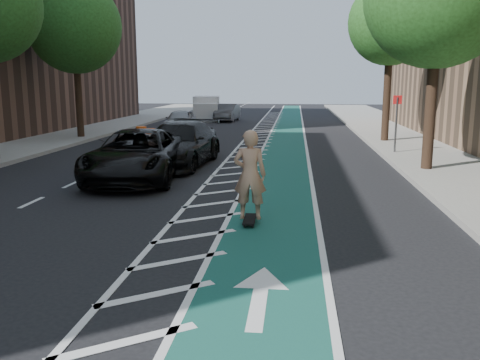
# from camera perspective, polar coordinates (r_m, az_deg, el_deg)

# --- Properties ---
(ground) EXTENTS (120.00, 120.00, 0.00)m
(ground) POSITION_cam_1_polar(r_m,az_deg,el_deg) (10.61, -13.18, -5.98)
(ground) COLOR black
(ground) RESTS_ON ground
(bike_lane) EXTENTS (2.00, 90.00, 0.01)m
(bike_lane) POSITION_cam_1_polar(r_m,az_deg,el_deg) (19.79, 4.81, 2.16)
(bike_lane) COLOR #164F41
(bike_lane) RESTS_ON ground
(buffer_strip) EXTENTS (1.40, 90.00, 0.01)m
(buffer_strip) POSITION_cam_1_polar(r_m,az_deg,el_deg) (19.88, 0.48, 2.24)
(buffer_strip) COLOR silver
(buffer_strip) RESTS_ON ground
(sidewalk_right) EXTENTS (5.00, 90.00, 0.15)m
(sidewalk_right) POSITION_cam_1_polar(r_m,az_deg,el_deg) (20.68, 23.13, 1.88)
(sidewalk_right) COLOR gray
(sidewalk_right) RESTS_ON ground
(curb_right) EXTENTS (0.12, 90.00, 0.16)m
(curb_right) POSITION_cam_1_polar(r_m,az_deg,el_deg) (20.10, 16.44, 2.09)
(curb_right) COLOR gray
(curb_right) RESTS_ON ground
(curb_left) EXTENTS (0.12, 90.00, 0.16)m
(curb_left) POSITION_cam_1_polar(r_m,az_deg,el_deg) (22.39, -21.87, 2.63)
(curb_left) COLOR gray
(curb_left) RESTS_ON ground
(tree_r_d) EXTENTS (4.20, 4.20, 7.90)m
(tree_r_d) POSITION_cam_1_polar(r_m,az_deg,el_deg) (26.08, 16.69, 16.60)
(tree_r_d) COLOR #382619
(tree_r_d) RESTS_ON ground
(tree_l_d) EXTENTS (4.20, 4.20, 7.90)m
(tree_l_d) POSITION_cam_1_polar(r_m,az_deg,el_deg) (28.09, -18.42, 16.07)
(tree_l_d) COLOR #382619
(tree_l_d) RESTS_ON ground
(sign_post) EXTENTS (0.35, 0.08, 2.47)m
(sign_post) POSITION_cam_1_polar(r_m,az_deg,el_deg) (22.01, 17.13, 6.13)
(sign_post) COLOR #4C4C4C
(sign_post) RESTS_ON ground
(skateboard) EXTENTS (0.26, 0.90, 0.12)m
(skateboard) POSITION_cam_1_polar(r_m,az_deg,el_deg) (11.06, 1.09, -4.44)
(skateboard) COLOR black
(skateboard) RESTS_ON ground
(skateboarder) EXTENTS (0.71, 0.47, 1.93)m
(skateboarder) POSITION_cam_1_polar(r_m,az_deg,el_deg) (10.84, 1.11, 0.59)
(skateboarder) COLOR tan
(skateboarder) RESTS_ON skateboard
(suv_near) EXTENTS (2.98, 5.77, 1.56)m
(suv_near) POSITION_cam_1_polar(r_m,az_deg,el_deg) (16.24, -11.45, 2.78)
(suv_near) COLOR black
(suv_near) RESTS_ON ground
(suv_far) EXTENTS (2.60, 5.57, 1.57)m
(suv_far) POSITION_cam_1_polar(r_m,az_deg,el_deg) (18.75, -6.87, 4.03)
(suv_far) COLOR black
(suv_far) RESTS_ON ground
(car_silver) EXTENTS (1.67, 3.98, 1.35)m
(car_silver) POSITION_cam_1_polar(r_m,az_deg,el_deg) (31.64, -6.73, 6.67)
(car_silver) COLOR #95969A
(car_silver) RESTS_ON ground
(car_grey) EXTENTS (1.67, 4.10, 1.32)m
(car_grey) POSITION_cam_1_polar(r_m,az_deg,el_deg) (39.51, -1.43, 7.58)
(car_grey) COLOR #515155
(car_grey) RESTS_ON ground
(box_truck) EXTENTS (2.55, 4.67, 1.85)m
(box_truck) POSITION_cam_1_polar(r_m,az_deg,el_deg) (40.78, -3.79, 7.94)
(box_truck) COLOR silver
(box_truck) RESTS_ON ground
(barrel_a) EXTENTS (0.63, 0.63, 0.86)m
(barrel_a) POSITION_cam_1_polar(r_m,az_deg,el_deg) (19.58, -10.67, 3.09)
(barrel_a) COLOR #FB480D
(barrel_a) RESTS_ON ground
(barrel_b) EXTENTS (0.61, 0.61, 0.83)m
(barrel_b) POSITION_cam_1_polar(r_m,az_deg,el_deg) (24.67, -10.01, 4.69)
(barrel_b) COLOR #DE430B
(barrel_b) RESTS_ON ground
(barrel_c) EXTENTS (0.64, 0.64, 0.87)m
(barrel_c) POSITION_cam_1_polar(r_m,az_deg,el_deg) (25.32, -11.00, 4.87)
(barrel_c) COLOR #F6550C
(barrel_c) RESTS_ON ground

